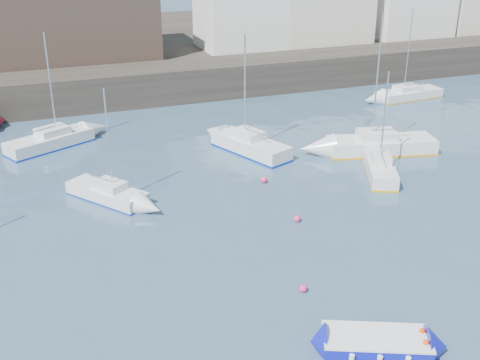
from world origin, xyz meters
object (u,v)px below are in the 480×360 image
object	(u,v)px
buoy_mid	(297,222)
sailboat_g	(409,94)
sailboat_c	(380,169)
buoy_near	(303,292)
sailboat_h	(50,141)
buoy_far	(264,183)
sailboat_d	(381,144)
sailboat_b	(107,193)
sailboat_f	(250,145)
blue_dinghy	(376,343)

from	to	relation	value
buoy_mid	sailboat_g	bearing A→B (deg)	42.60
sailboat_c	buoy_near	xyz separation A→B (m)	(-10.36, -10.04, -0.51)
sailboat_h	buoy_far	world-z (taller)	sailboat_h
buoy_mid	sailboat_d	bearing A→B (deg)	36.77
sailboat_b	buoy_far	xyz separation A→B (m)	(9.56, -0.93, -0.44)
sailboat_b	sailboat_c	bearing A→B (deg)	-8.58
sailboat_h	buoy_near	xyz separation A→B (m)	(9.06, -22.83, -0.53)
sailboat_g	buoy_far	bearing A→B (deg)	-146.76
sailboat_c	buoy_near	world-z (taller)	sailboat_c
sailboat_c	sailboat_b	bearing A→B (deg)	171.42
sailboat_f	sailboat_b	bearing A→B (deg)	-158.38
blue_dinghy	sailboat_h	bearing A→B (deg)	109.76
blue_dinghy	sailboat_f	size ratio (longest dim) A/B	0.53
sailboat_b	buoy_far	world-z (taller)	sailboat_b
sailboat_b	buoy_mid	distance (m)	11.27
sailboat_c	sailboat_f	distance (m)	9.26
buoy_mid	blue_dinghy	bearing A→B (deg)	-99.68
blue_dinghy	sailboat_g	xyz separation A→B (m)	(21.86, 29.21, 0.03)
buoy_far	sailboat_d	bearing A→B (deg)	11.77
sailboat_b	sailboat_h	xyz separation A→B (m)	(-2.46, 10.23, 0.09)
sailboat_b	sailboat_c	size ratio (longest dim) A/B	1.02
blue_dinghy	sailboat_g	world-z (taller)	sailboat_g
sailboat_d	sailboat_f	distance (m)	9.19
sailboat_b	buoy_far	size ratio (longest dim) A/B	16.08
blue_dinghy	buoy_mid	distance (m)	10.97
sailboat_d	sailboat_g	world-z (taller)	sailboat_d
sailboat_b	sailboat_g	size ratio (longest dim) A/B	0.85
buoy_mid	buoy_far	xyz separation A→B (m)	(0.31, 5.49, 0.00)
sailboat_b	buoy_near	world-z (taller)	sailboat_b
sailboat_d	sailboat_f	size ratio (longest dim) A/B	1.17
sailboat_c	sailboat_f	bearing A→B (deg)	132.83
sailboat_d	buoy_near	world-z (taller)	sailboat_d
sailboat_c	buoy_far	size ratio (longest dim) A/B	15.82
sailboat_c	sailboat_d	xyz separation A→B (m)	(2.35, 3.66, 0.07)
sailboat_d	sailboat_g	bearing A→B (deg)	47.56
sailboat_b	sailboat_g	bearing A→B (deg)	22.28
sailboat_d	sailboat_h	xyz separation A→B (m)	(-21.77, 9.13, -0.05)
sailboat_c	sailboat_f	size ratio (longest dim) A/B	0.81
sailboat_d	sailboat_g	xyz separation A→B (m)	(9.95, 10.88, -0.13)
sailboat_b	sailboat_d	bearing A→B (deg)	3.27
sailboat_f	sailboat_g	bearing A→B (deg)	22.65
sailboat_d	buoy_near	xyz separation A→B (m)	(-12.72, -13.70, -0.58)
sailboat_b	sailboat_h	world-z (taller)	sailboat_h
sailboat_g	buoy_near	bearing A→B (deg)	-132.68
buoy_far	buoy_near	bearing A→B (deg)	-104.25
buoy_near	sailboat_b	bearing A→B (deg)	117.65
blue_dinghy	sailboat_b	distance (m)	18.75
sailboat_g	buoy_far	size ratio (longest dim) A/B	18.99
sailboat_h	buoy_mid	xyz separation A→B (m)	(11.71, -16.65, -0.53)
sailboat_h	buoy_near	size ratio (longest dim) A/B	22.14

